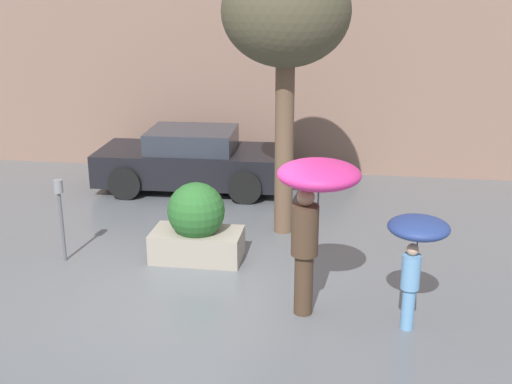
% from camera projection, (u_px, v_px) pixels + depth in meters
% --- Properties ---
extents(ground_plane, '(40.00, 40.00, 0.00)m').
position_uv_depth(ground_plane, '(198.00, 298.00, 8.83)').
color(ground_plane, slate).
extents(building_facade, '(18.00, 0.30, 6.00)m').
position_uv_depth(building_facade, '(262.00, 37.00, 14.00)').
color(building_facade, '#8C6B5B').
rests_on(building_facade, ground).
extents(planter_box, '(1.40, 0.89, 1.24)m').
position_uv_depth(planter_box, '(197.00, 225.00, 9.92)').
color(planter_box, '#9E9384').
rests_on(planter_box, ground).
extents(person_adult, '(1.04, 1.04, 2.07)m').
position_uv_depth(person_adult, '(315.00, 195.00, 7.94)').
color(person_adult, '#473323').
rests_on(person_adult, ground).
extents(person_child, '(0.75, 0.75, 1.45)m').
position_uv_depth(person_child, '(417.00, 241.00, 7.76)').
color(person_child, '#669ED1').
rests_on(person_child, ground).
extents(parked_car_near, '(3.95, 1.98, 1.27)m').
position_uv_depth(parked_car_near, '(193.00, 161.00, 13.36)').
color(parked_car_near, black).
rests_on(parked_car_near, ground).
extents(street_tree, '(2.06, 2.06, 4.58)m').
position_uv_depth(street_tree, '(286.00, 17.00, 10.09)').
color(street_tree, brown).
rests_on(street_tree, ground).
extents(parking_meter, '(0.14, 0.14, 1.32)m').
position_uv_depth(parking_meter, '(60.00, 203.00, 9.75)').
color(parking_meter, '#595B60').
rests_on(parking_meter, ground).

